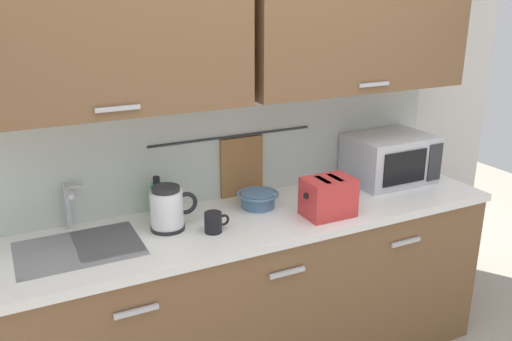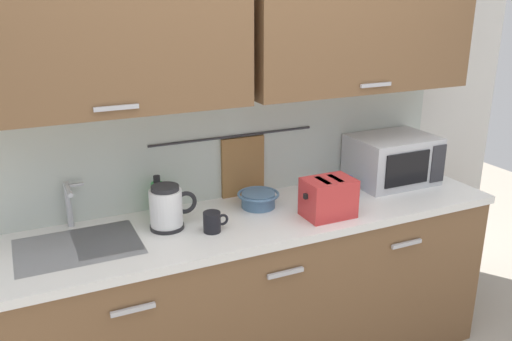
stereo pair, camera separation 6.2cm
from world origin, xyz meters
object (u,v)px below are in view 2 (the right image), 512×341
mixing_bowl (258,199)px  mug_by_kettle (345,185)px  mug_near_sink (213,222)px  toaster (328,197)px  electric_kettle (167,208)px  dish_soap_bottle (158,197)px  microwave (392,159)px

mixing_bowl → mug_by_kettle: mug_by_kettle is taller
mug_near_sink → toaster: bearing=-7.0°
electric_kettle → mug_by_kettle: electric_kettle is taller
dish_soap_bottle → mug_by_kettle: bearing=-9.1°
mug_near_sink → microwave: bearing=9.4°
mixing_bowl → toaster: size_ratio=0.84×
mixing_bowl → toaster: bearing=-43.7°
microwave → mixing_bowl: microwave is taller
dish_soap_bottle → mug_by_kettle: size_ratio=1.63×
dish_soap_bottle → toaster: bearing=-27.3°
mug_near_sink → mixing_bowl: 0.36m
mug_by_kettle → dish_soap_bottle: bearing=170.9°
microwave → mug_near_sink: size_ratio=3.83×
toaster → mug_by_kettle: 0.34m
microwave → mug_by_kettle: size_ratio=3.83×
mixing_bowl → toaster: toaster is taller
microwave → mug_near_sink: 1.18m
microwave → mug_near_sink: bearing=-170.6°
electric_kettle → toaster: size_ratio=0.89×
mixing_bowl → dish_soap_bottle: bearing=164.3°
microwave → mug_by_kettle: (-0.34, -0.04, -0.09)m
mug_near_sink → toaster: size_ratio=0.47×
dish_soap_bottle → toaster: dish_soap_bottle is taller
dish_soap_bottle → mug_near_sink: bearing=-61.8°
mug_near_sink → mixing_bowl: (0.31, 0.18, -0.00)m
electric_kettle → mixing_bowl: bearing=6.1°
toaster → electric_kettle: bearing=165.4°
electric_kettle → toaster: 0.77m
mug_near_sink → toaster: 0.58m
microwave → mug_by_kettle: microwave is taller
dish_soap_bottle → mixing_bowl: size_ratio=0.92×
mug_near_sink → mug_by_kettle: size_ratio=1.00×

